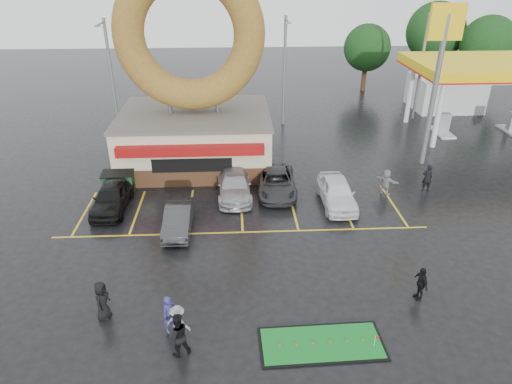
{
  "coord_description": "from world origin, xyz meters",
  "views": [
    {
      "loc": [
        -0.37,
        -17.22,
        13.03
      ],
      "look_at": [
        0.73,
        3.78,
        2.2
      ],
      "focal_mm": 32.0,
      "sensor_mm": 36.0,
      "label": 1
    }
  ],
  "objects_px": {
    "person_cameraman": "(421,283)",
    "dumpster": "(119,183)",
    "streetlight_mid": "(285,69)",
    "streetlight_left": "(111,74)",
    "car_white": "(337,192)",
    "shell_sign": "(441,57)",
    "car_grey": "(276,182)",
    "putting_green": "(321,344)",
    "car_silver": "(234,185)",
    "streetlight_right": "(422,65)",
    "person_blue": "(170,314)",
    "gas_station": "(470,80)",
    "donut_shop": "(193,101)",
    "car_dgrey": "(178,219)",
    "car_black": "(112,197)"
  },
  "relations": [
    {
      "from": "person_cameraman",
      "to": "dumpster",
      "type": "xyz_separation_m",
      "value": [
        -14.91,
        10.62,
        -0.12
      ]
    },
    {
      "from": "streetlight_mid",
      "to": "streetlight_left",
      "type": "bearing_deg",
      "value": -175.91
    },
    {
      "from": "car_white",
      "to": "shell_sign",
      "type": "bearing_deg",
      "value": 38.02
    },
    {
      "from": "person_cameraman",
      "to": "shell_sign",
      "type": "bearing_deg",
      "value": 148.77
    },
    {
      "from": "car_grey",
      "to": "putting_green",
      "type": "height_order",
      "value": "car_grey"
    },
    {
      "from": "car_silver",
      "to": "putting_green",
      "type": "bearing_deg",
      "value": -77.32
    },
    {
      "from": "streetlight_right",
      "to": "car_grey",
      "type": "distance_m",
      "value": 20.01
    },
    {
      "from": "person_blue",
      "to": "gas_station",
      "type": "bearing_deg",
      "value": 2.34
    },
    {
      "from": "car_silver",
      "to": "car_white",
      "type": "bearing_deg",
      "value": -15.28
    },
    {
      "from": "donut_shop",
      "to": "putting_green",
      "type": "xyz_separation_m",
      "value": [
        5.77,
        -17.64,
        -4.43
      ]
    },
    {
      "from": "donut_shop",
      "to": "dumpster",
      "type": "relative_size",
      "value": 7.5
    },
    {
      "from": "car_grey",
      "to": "streetlight_mid",
      "type": "bearing_deg",
      "value": 84.61
    },
    {
      "from": "streetlight_right",
      "to": "car_dgrey",
      "type": "bearing_deg",
      "value": -137.07
    },
    {
      "from": "person_cameraman",
      "to": "dumpster",
      "type": "bearing_deg",
      "value": -135.25
    },
    {
      "from": "car_grey",
      "to": "putting_green",
      "type": "xyz_separation_m",
      "value": [
        0.55,
        -12.67,
        -0.65
      ]
    },
    {
      "from": "gas_station",
      "to": "shell_sign",
      "type": "height_order",
      "value": "shell_sign"
    },
    {
      "from": "car_black",
      "to": "person_blue",
      "type": "relative_size",
      "value": 2.75
    },
    {
      "from": "gas_station",
      "to": "person_cameraman",
      "type": "bearing_deg",
      "value": -118.53
    },
    {
      "from": "streetlight_mid",
      "to": "dumpster",
      "type": "height_order",
      "value": "streetlight_mid"
    },
    {
      "from": "streetlight_right",
      "to": "person_blue",
      "type": "distance_m",
      "value": 32.08
    },
    {
      "from": "donut_shop",
      "to": "car_dgrey",
      "type": "height_order",
      "value": "donut_shop"
    },
    {
      "from": "shell_sign",
      "to": "person_cameraman",
      "type": "bearing_deg",
      "value": -111.46
    },
    {
      "from": "gas_station",
      "to": "streetlight_left",
      "type": "height_order",
      "value": "streetlight_left"
    },
    {
      "from": "car_black",
      "to": "putting_green",
      "type": "bearing_deg",
      "value": -45.26
    },
    {
      "from": "donut_shop",
      "to": "streetlight_left",
      "type": "xyz_separation_m",
      "value": [
        -7.0,
        6.95,
        0.32
      ]
    },
    {
      "from": "car_dgrey",
      "to": "person_blue",
      "type": "distance_m",
      "value": 7.5
    },
    {
      "from": "car_dgrey",
      "to": "person_blue",
      "type": "xyz_separation_m",
      "value": [
        0.43,
        -7.49,
        0.16
      ]
    },
    {
      "from": "streetlight_right",
      "to": "car_black",
      "type": "relative_size",
      "value": 2.01
    },
    {
      "from": "car_silver",
      "to": "putting_green",
      "type": "relative_size",
      "value": 1.03
    },
    {
      "from": "person_cameraman",
      "to": "car_silver",
      "type": "bearing_deg",
      "value": -151.67
    },
    {
      "from": "streetlight_mid",
      "to": "dumpster",
      "type": "bearing_deg",
      "value": -132.56
    },
    {
      "from": "streetlight_mid",
      "to": "putting_green",
      "type": "bearing_deg",
      "value": -92.75
    },
    {
      "from": "gas_station",
      "to": "person_blue",
      "type": "relative_size",
      "value": 8.37
    },
    {
      "from": "gas_station",
      "to": "car_white",
      "type": "bearing_deg",
      "value": -134.39
    },
    {
      "from": "streetlight_mid",
      "to": "person_blue",
      "type": "relative_size",
      "value": 5.52
    },
    {
      "from": "gas_station",
      "to": "putting_green",
      "type": "bearing_deg",
      "value": -123.93
    },
    {
      "from": "car_grey",
      "to": "dumpster",
      "type": "distance_m",
      "value": 9.73
    },
    {
      "from": "car_dgrey",
      "to": "car_white",
      "type": "distance_m",
      "value": 9.35
    },
    {
      "from": "streetlight_left",
      "to": "car_black",
      "type": "distance_m",
      "value": 14.36
    },
    {
      "from": "donut_shop",
      "to": "person_blue",
      "type": "distance_m",
      "value": 17.0
    },
    {
      "from": "car_dgrey",
      "to": "person_blue",
      "type": "relative_size",
      "value": 2.45
    },
    {
      "from": "gas_station",
      "to": "streetlight_right",
      "type": "xyz_separation_m",
      "value": [
        -4.0,
        0.98,
        1.08
      ]
    },
    {
      "from": "streetlight_left",
      "to": "putting_green",
      "type": "height_order",
      "value": "streetlight_left"
    },
    {
      "from": "car_white",
      "to": "putting_green",
      "type": "distance_m",
      "value": 11.32
    },
    {
      "from": "streetlight_right",
      "to": "dumpster",
      "type": "height_order",
      "value": "streetlight_right"
    },
    {
      "from": "person_blue",
      "to": "streetlight_right",
      "type": "bearing_deg",
      "value": 8.81
    },
    {
      "from": "car_white",
      "to": "dumpster",
      "type": "xyz_separation_m",
      "value": [
        -13.12,
        2.14,
        -0.13
      ]
    },
    {
      "from": "streetlight_left",
      "to": "person_cameraman",
      "type": "distance_m",
      "value": 28.45
    },
    {
      "from": "car_grey",
      "to": "car_white",
      "type": "xyz_separation_m",
      "value": [
        3.4,
        -1.75,
        0.09
      ]
    },
    {
      "from": "donut_shop",
      "to": "putting_green",
      "type": "distance_m",
      "value": 19.09
    }
  ]
}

